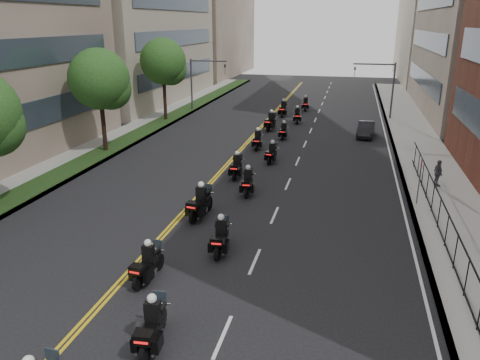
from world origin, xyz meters
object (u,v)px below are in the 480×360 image
object	(u,v)px
motorcycle_5	(248,183)
motorcycle_4	(200,204)
motorcycle_9	(284,132)
motorcycle_13	(305,104)
motorcycle_2	(147,265)
motorcycle_7	(272,154)
motorcycle_10	(271,122)
parked_sedan	(366,129)
motorcycle_3	(221,238)
motorcycle_6	(237,167)
motorcycle_12	(283,110)
motorcycle_8	(258,140)
motorcycle_1	(152,327)
pedestrian_c	(438,173)
motorcycle_11	(297,116)

from	to	relation	value
motorcycle_5	motorcycle_4	bearing A→B (deg)	-118.17
motorcycle_9	motorcycle_13	size ratio (longest dim) A/B	0.91
motorcycle_2	motorcycle_5	size ratio (longest dim) A/B	0.98
motorcycle_7	motorcycle_10	distance (m)	10.30
motorcycle_9	parked_sedan	xyz separation A→B (m)	(6.77, 2.45, 0.03)
motorcycle_5	motorcycle_9	world-z (taller)	motorcycle_5
motorcycle_2	motorcycle_3	bearing A→B (deg)	59.53
motorcycle_2	motorcycle_13	bearing A→B (deg)	92.20
motorcycle_6	motorcycle_13	size ratio (longest dim) A/B	1.01
motorcycle_4	motorcycle_12	xyz separation A→B (m)	(0.21, 27.08, -0.00)
motorcycle_8	motorcycle_10	xyz separation A→B (m)	(-0.13, 6.74, 0.08)
motorcycle_13	parked_sedan	xyz separation A→B (m)	(6.34, -11.18, -0.03)
motorcycle_4	motorcycle_10	size ratio (longest dim) A/B	1.01
motorcycle_7	parked_sedan	world-z (taller)	motorcycle_7
motorcycle_12	motorcycle_2	bearing A→B (deg)	-90.09
motorcycle_3	motorcycle_4	bearing A→B (deg)	116.18
motorcycle_2	parked_sedan	size ratio (longest dim) A/B	0.59
motorcycle_1	motorcycle_7	bearing A→B (deg)	83.90
parked_sedan	pedestrian_c	size ratio (longest dim) A/B	2.42
motorcycle_6	motorcycle_13	xyz separation A→B (m)	(1.82, 24.54, -0.01)
motorcycle_2	motorcycle_11	size ratio (longest dim) A/B	0.98
motorcycle_3	motorcycle_11	bearing A→B (deg)	85.34
pedestrian_c	motorcycle_3	bearing A→B (deg)	119.82
motorcycle_8	motorcycle_4	bearing A→B (deg)	-96.26
motorcycle_11	motorcycle_8	bearing A→B (deg)	-106.98
motorcycle_5	motorcycle_12	bearing A→B (deg)	87.35
motorcycle_7	motorcycle_1	bearing A→B (deg)	-85.54
motorcycle_2	motorcycle_5	xyz separation A→B (m)	(1.66, 10.13, 0.01)
motorcycle_6	motorcycle_12	world-z (taller)	motorcycle_12
motorcycle_10	motorcycle_12	distance (m)	6.49
motorcycle_10	motorcycle_11	bearing A→B (deg)	68.80
motorcycle_7	motorcycle_12	world-z (taller)	motorcycle_12
motorcycle_2	motorcycle_6	world-z (taller)	motorcycle_6
parked_sedan	pedestrian_c	bearing A→B (deg)	-67.97
motorcycle_7	motorcycle_3	bearing A→B (deg)	-84.35
motorcycle_4	motorcycle_13	xyz separation A→B (m)	(2.06, 31.21, -0.08)
motorcycle_10	motorcycle_6	bearing A→B (deg)	-82.27
motorcycle_3	motorcycle_8	world-z (taller)	motorcycle_3
motorcycle_2	motorcycle_7	xyz separation A→B (m)	(1.93, 16.69, -0.03)
motorcycle_6	motorcycle_13	bearing A→B (deg)	83.11
motorcycle_12	parked_sedan	bearing A→B (deg)	-40.29
motorcycle_9	pedestrian_c	distance (m)	14.72
motorcycle_10	pedestrian_c	xyz separation A→B (m)	(12.26, -13.18, 0.21)
motorcycle_13	pedestrian_c	distance (m)	25.90
motorcycle_9	motorcycle_6	bearing A→B (deg)	-97.64
motorcycle_4	motorcycle_1	bearing A→B (deg)	-73.21
motorcycle_6	motorcycle_11	xyz separation A→B (m)	(1.73, 17.62, -0.00)
motorcycle_4	motorcycle_6	bearing A→B (deg)	95.02
motorcycle_4	motorcycle_8	size ratio (longest dim) A/B	1.13
motorcycle_3	parked_sedan	size ratio (longest dim) A/B	0.60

